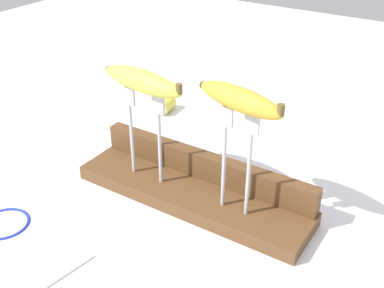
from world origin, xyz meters
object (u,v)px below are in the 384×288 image
Objects in this scene: fork_stand_right at (237,153)px; banana_chunk_near at (166,106)px; banana_raised_left at (142,81)px; wire_coil at (4,223)px; fork_stand_left at (145,128)px; banana_raised_right at (240,99)px.

banana_chunk_near is at bearing 140.41° from fork_stand_right.
banana_raised_left reaches higher than wire_coil.
banana_raised_right is at bearing 0.00° from fork_stand_left.
wire_coil is (-0.35, -0.24, -0.14)m from fork_stand_right.
banana_raised_left is 2.08× the size of wire_coil.
fork_stand_left is 0.23m from banana_raised_right.
banana_chunk_near is (-0.17, 0.31, -0.22)m from banana_raised_left.
banana_raised_left is at bearing 56.96° from wire_coil.
banana_chunk_near is (-0.37, 0.31, -0.23)m from banana_raised_right.
fork_stand_left is 0.20m from fork_stand_right.
wire_coil is at bearing -123.05° from fork_stand_left.
fork_stand_left is 3.02× the size of banana_chunk_near.
fork_stand_right is 0.22m from banana_raised_left.
fork_stand_left is at bearing 56.95° from wire_coil.
banana_raised_right is at bearing 167.16° from fork_stand_right.
banana_raised_left is (-0.00, 0.00, 0.10)m from fork_stand_left.
fork_stand_right reaches higher than wire_coil.
fork_stand_right is 0.50m from banana_chunk_near.
fork_stand_right is at bearing 0.00° from fork_stand_left.
fork_stand_right is 0.10m from banana_raised_right.
banana_chunk_near is at bearing 92.14° from wire_coil.
fork_stand_left is 2.01× the size of wire_coil.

